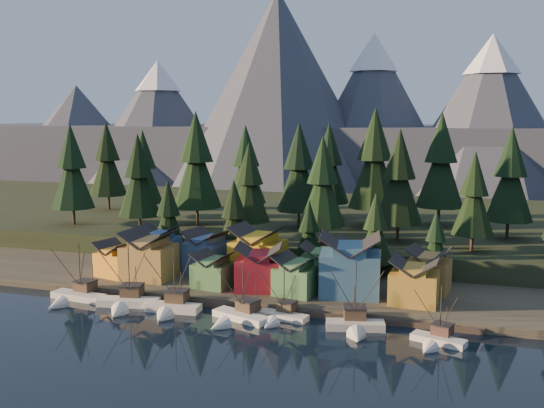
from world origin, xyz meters
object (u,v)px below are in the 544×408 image
(boat_3, at_px, (236,310))
(house_back_0, at_px, (158,245))
(boat_6, at_px, (437,333))
(boat_1, at_px, (126,295))
(house_front_1, at_px, (149,254))
(boat_4, at_px, (280,310))
(boat_0, at_px, (73,290))
(boat_5, at_px, (356,316))
(house_back_1, at_px, (207,250))
(boat_2, at_px, (171,299))
(house_front_0, at_px, (116,258))

(boat_3, xyz_separation_m, house_back_0, (-27.60, 24.63, 4.20))
(boat_6, bearing_deg, house_back_0, 175.35)
(boat_1, bearing_deg, house_front_1, 91.34)
(boat_6, bearing_deg, boat_3, -163.13)
(boat_3, bearing_deg, house_back_0, 158.35)
(boat_1, height_order, boat_4, boat_1)
(boat_0, bearing_deg, boat_4, 7.67)
(boat_5, bearing_deg, house_back_1, 134.68)
(boat_3, distance_m, boat_5, 19.97)
(boat_0, distance_m, boat_2, 20.60)
(house_front_0, bearing_deg, boat_0, -79.46)
(boat_1, relative_size, house_back_1, 1.34)
(boat_4, height_order, house_front_1, house_front_1)
(boat_1, distance_m, house_front_0, 18.00)
(boat_0, height_order, boat_6, boat_0)
(house_front_1, bearing_deg, boat_1, -78.16)
(boat_3, bearing_deg, boat_2, -163.71)
(boat_3, relative_size, boat_5, 0.93)
(boat_2, relative_size, boat_4, 1.24)
(boat_3, height_order, house_front_0, boat_3)
(boat_0, height_order, boat_4, boat_0)
(boat_2, height_order, house_front_1, house_front_1)
(boat_0, relative_size, boat_3, 1.07)
(boat_6, distance_m, house_front_1, 59.71)
(house_back_0, height_order, house_back_1, house_back_0)
(boat_2, xyz_separation_m, boat_6, (45.00, -1.63, -0.61))
(boat_1, height_order, house_back_1, boat_1)
(boat_4, xyz_separation_m, boat_6, (25.67, -3.48, 0.01))
(boat_2, bearing_deg, boat_1, 174.00)
(boat_0, relative_size, house_front_1, 1.24)
(boat_5, xyz_separation_m, house_back_0, (-47.52, 23.15, 3.84))
(boat_5, bearing_deg, house_back_0, 140.80)
(boat_6, height_order, house_front_0, boat_6)
(boat_0, height_order, boat_3, boat_0)
(boat_2, relative_size, boat_3, 1.09)
(boat_3, distance_m, house_front_1, 29.53)
(house_back_0, bearing_deg, house_front_1, -76.22)
(boat_3, relative_size, house_back_1, 1.20)
(boat_1, bearing_deg, boat_6, -12.88)
(boat_5, bearing_deg, boat_3, 171.02)
(boat_1, bearing_deg, boat_4, -7.66)
(boat_2, bearing_deg, house_back_1, 93.20)
(house_front_0, relative_size, house_back_0, 0.94)
(house_back_1, bearing_deg, boat_4, -31.59)
(boat_1, distance_m, boat_3, 21.63)
(boat_3, xyz_separation_m, house_front_0, (-32.30, 15.25, 3.18))
(boat_5, height_order, house_back_1, boat_5)
(boat_1, bearing_deg, house_back_1, 64.25)
(boat_4, bearing_deg, house_back_1, 147.61)
(boat_4, xyz_separation_m, house_front_1, (-31.58, 12.80, 4.78))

